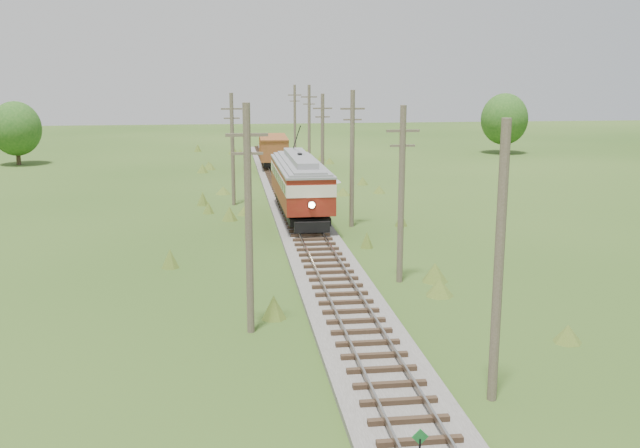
{
  "coord_description": "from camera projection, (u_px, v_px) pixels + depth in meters",
  "views": [
    {
      "loc": [
        -4.98,
        -14.9,
        10.08
      ],
      "look_at": [
        0.0,
        22.87,
        1.98
      ],
      "focal_mm": 40.0,
      "sensor_mm": 36.0,
      "label": 1
    }
  ],
  "objects": [
    {
      "name": "tree_mid_b",
      "position": [
        504.0,
        119.0,
        89.94
      ],
      "size": [
        5.88,
        5.88,
        7.57
      ],
      "color": "#38281C",
      "rests_on": "ground"
    },
    {
      "name": "railbed_main",
      "position": [
        299.0,
        216.0,
        50.11
      ],
      "size": [
        3.6,
        96.0,
        0.57
      ],
      "color": "#605B54",
      "rests_on": "ground"
    },
    {
      "name": "tree_mid_a",
      "position": [
        16.0,
        129.0,
        78.7
      ],
      "size": [
        5.46,
        5.46,
        7.03
      ],
      "color": "#38281C",
      "rests_on": "ground"
    },
    {
      "name": "gondola",
      "position": [
        273.0,
        149.0,
        75.7
      ],
      "size": [
        3.1,
        8.84,
        2.91
      ],
      "rotation": [
        0.0,
        0.0,
        -0.03
      ],
      "color": "black",
      "rests_on": "ground"
    },
    {
      "name": "gravel_pile",
      "position": [
        322.0,
        175.0,
        67.55
      ],
      "size": [
        3.59,
        3.81,
        1.31
      ],
      "color": "gray",
      "rests_on": "ground"
    },
    {
      "name": "utility_pole_r_6",
      "position": [
        295.0,
        121.0,
        84.54
      ],
      "size": [
        1.6,
        0.3,
        8.7
      ],
      "color": "brown",
      "rests_on": "ground"
    },
    {
      "name": "utility_pole_r_3",
      "position": [
        352.0,
        158.0,
        46.69
      ],
      "size": [
        1.6,
        0.3,
        9.0
      ],
      "color": "brown",
      "rests_on": "ground"
    },
    {
      "name": "utility_pole_l_a",
      "position": [
        249.0,
        218.0,
        27.32
      ],
      "size": [
        1.6,
        0.3,
        9.0
      ],
      "color": "brown",
      "rests_on": "ground"
    },
    {
      "name": "utility_pole_r_4",
      "position": [
        323.0,
        143.0,
        59.33
      ],
      "size": [
        1.6,
        0.3,
        8.4
      ],
      "color": "brown",
      "rests_on": "ground"
    },
    {
      "name": "utility_pole_l_b",
      "position": [
        233.0,
        148.0,
        54.47
      ],
      "size": [
        1.6,
        0.3,
        8.6
      ],
      "color": "brown",
      "rests_on": "ground"
    },
    {
      "name": "streetcar",
      "position": [
        300.0,
        181.0,
        49.08
      ],
      "size": [
        3.16,
        13.3,
        6.06
      ],
      "rotation": [
        0.0,
        0.0,
        0.01
      ],
      "color": "black",
      "rests_on": "ground"
    },
    {
      "name": "switch_marker",
      "position": [
        420.0,
        444.0,
        18.48
      ],
      "size": [
        0.45,
        0.06,
        1.08
      ],
      "color": "black",
      "rests_on": "ground"
    },
    {
      "name": "utility_pole_r_1",
      "position": [
        499.0,
        265.0,
        21.51
      ],
      "size": [
        0.3,
        0.3,
        8.8
      ],
      "color": "brown",
      "rests_on": "ground"
    },
    {
      "name": "utility_pole_r_5",
      "position": [
        309.0,
        128.0,
        71.94
      ],
      "size": [
        1.6,
        0.3,
        8.9
      ],
      "color": "brown",
      "rests_on": "ground"
    },
    {
      "name": "utility_pole_r_2",
      "position": [
        401.0,
        193.0,
        34.14
      ],
      "size": [
        1.6,
        0.3,
        8.6
      ],
      "color": "brown",
      "rests_on": "ground"
    }
  ]
}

